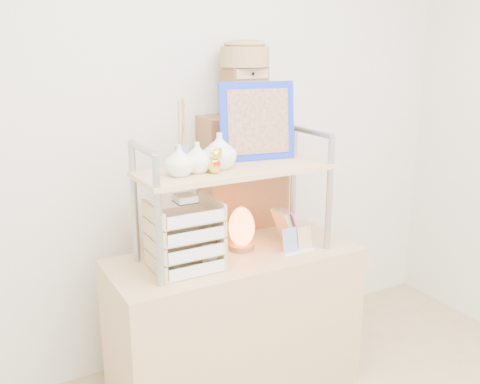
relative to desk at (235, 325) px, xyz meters
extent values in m
cube|color=silver|center=(0.00, 0.50, 0.93)|extent=(3.40, 0.02, 2.60)
cube|color=tan|center=(0.00, 0.00, 0.00)|extent=(1.20, 0.50, 0.75)
cube|color=brown|center=(0.25, 0.37, 0.30)|extent=(0.47, 0.27, 1.35)
cylinder|color=#989CA6|center=(-0.43, -0.15, 0.65)|extent=(0.03, 0.03, 0.55)
cylinder|color=#989CA6|center=(-0.43, 0.15, 0.65)|extent=(0.03, 0.03, 0.55)
cylinder|color=#989CA6|center=(-0.43, 0.00, 0.93)|extent=(0.03, 0.30, 0.03)
cylinder|color=#989CA6|center=(0.43, -0.15, 0.65)|extent=(0.03, 0.03, 0.55)
cylinder|color=#989CA6|center=(0.43, 0.15, 0.65)|extent=(0.03, 0.03, 0.55)
cylinder|color=#989CA6|center=(0.43, 0.00, 0.93)|extent=(0.03, 0.30, 0.03)
cube|color=tan|center=(0.00, 0.00, 0.79)|extent=(0.90, 0.34, 0.02)
imported|color=white|center=(-0.28, -0.02, 0.86)|extent=(0.13, 0.13, 0.13)
imported|color=white|center=(-0.19, 0.00, 0.86)|extent=(0.13, 0.13, 0.13)
imported|color=white|center=(-0.07, 0.02, 0.88)|extent=(0.15, 0.15, 0.16)
cylinder|color=#2653A7|center=(-0.21, 0.12, 0.85)|extent=(0.07, 0.07, 0.10)
cube|color=#142DC3|center=(0.18, 0.10, 0.98)|extent=(0.38, 0.12, 0.37)
cube|color=brown|center=(0.18, 0.09, 0.98)|extent=(0.31, 0.09, 0.30)
cube|color=#E062B5|center=(0.32, 0.00, 0.46)|extent=(0.07, 0.12, 0.17)
cube|color=#74A552|center=(0.30, 0.02, 0.46)|extent=(0.08, 0.12, 0.16)
cube|color=tan|center=(0.28, 0.00, 0.46)|extent=(0.08, 0.13, 0.16)
cube|color=tan|center=(-0.27, -0.02, 0.38)|extent=(0.28, 0.26, 0.01)
cube|color=white|center=(-0.27, -0.15, 0.41)|extent=(0.26, 0.01, 0.05)
cube|color=tan|center=(-0.27, -0.02, 0.46)|extent=(0.28, 0.26, 0.01)
cube|color=white|center=(-0.27, -0.15, 0.48)|extent=(0.26, 0.01, 0.05)
cube|color=tan|center=(-0.27, -0.02, 0.54)|extent=(0.28, 0.26, 0.01)
cube|color=white|center=(-0.27, -0.15, 0.56)|extent=(0.26, 0.01, 0.05)
cube|color=tan|center=(-0.27, -0.02, 0.61)|extent=(0.28, 0.26, 0.01)
cube|color=white|center=(-0.27, -0.15, 0.64)|extent=(0.26, 0.01, 0.05)
cube|color=beige|center=(-0.27, -0.04, 0.70)|extent=(0.09, 0.09, 0.03)
cylinder|color=brown|center=(0.06, 0.04, 0.39)|extent=(0.12, 0.12, 0.03)
ellipsoid|color=#FF511E|center=(0.06, 0.04, 0.49)|extent=(0.14, 0.13, 0.19)
cube|color=tan|center=(-0.16, -0.07, 0.43)|extent=(0.09, 0.05, 0.11)
cylinder|color=white|center=(-0.16, -0.08, 0.44)|extent=(0.06, 0.02, 0.06)
cube|color=white|center=(0.28, -0.12, 0.38)|extent=(0.17, 0.05, 0.01)
cube|color=navy|center=(0.24, -0.11, 0.44)|extent=(0.08, 0.03, 0.11)
cube|color=#A17F5C|center=(0.33, -0.11, 0.44)|extent=(0.08, 0.03, 0.10)
cube|color=brown|center=(0.25, 0.35, 1.10)|extent=(0.20, 0.15, 0.25)
cube|color=tan|center=(0.25, 0.27, 1.01)|extent=(0.18, 0.01, 0.05)
cube|color=tan|center=(0.25, 0.27, 1.07)|extent=(0.18, 0.01, 0.05)
cube|color=tan|center=(0.25, 0.27, 1.13)|extent=(0.18, 0.01, 0.05)
cube|color=tan|center=(0.25, 0.27, 1.19)|extent=(0.18, 0.01, 0.05)
cylinder|color=#956843|center=(0.25, 0.35, 1.28)|extent=(0.25, 0.25, 0.10)
camera|label=1|loc=(-1.13, -2.07, 1.35)|focal=40.00mm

